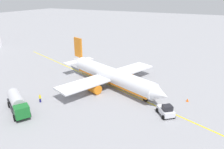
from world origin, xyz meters
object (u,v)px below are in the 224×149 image
at_px(airplane, 111,76).
at_px(refueling_worker, 40,98).
at_px(fuel_tanker, 18,103).
at_px(pushback_tug, 166,110).
at_px(safety_cone_nose, 187,100).

distance_m(airplane, refueling_worker, 16.45).
bearing_deg(refueling_worker, fuel_tanker, -101.59).
xyz_separation_m(airplane, fuel_tanker, (-9.67, -18.41, -0.89)).
distance_m(pushback_tug, refueling_worker, 24.67).
relative_size(fuel_tanker, safety_cone_nose, 14.66).
bearing_deg(safety_cone_nose, airplane, -179.72).
relative_size(airplane, fuel_tanker, 3.30).
distance_m(refueling_worker, safety_cone_nose, 29.76).
xyz_separation_m(fuel_tanker, pushback_tug, (24.74, 11.08, -0.70)).
bearing_deg(pushback_tug, airplane, 154.07).
distance_m(fuel_tanker, safety_cone_nose, 32.96).
bearing_deg(airplane, refueling_worker, -122.28).
bearing_deg(pushback_tug, safety_cone_nose, 71.30).
bearing_deg(fuel_tanker, airplane, 62.28).
bearing_deg(pushback_tug, refueling_worker, -164.73).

